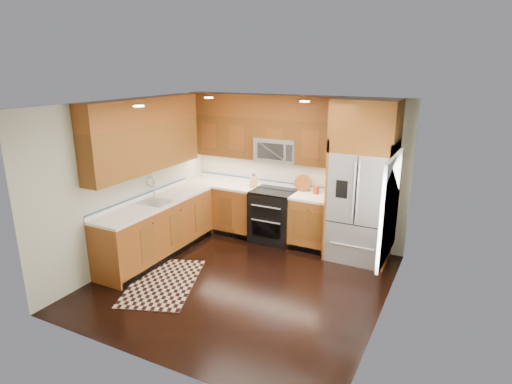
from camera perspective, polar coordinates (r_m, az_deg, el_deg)
The scene contains 16 objects.
ground at distance 6.46m, azimuth -1.93°, elevation -11.93°, with size 4.00×4.00×0.00m, color black.
wall_back at distance 7.70m, azimuth 5.17°, elevation 3.12°, with size 4.00×0.02×2.60m, color #B5B7A5.
wall_left at distance 7.10m, azimuth -16.32°, elevation 1.36°, with size 0.02×4.00×2.60m, color #B5B7A5.
wall_right at distance 5.33m, azimuth 17.18°, elevation -3.74°, with size 0.02×4.00×2.60m, color #B5B7A5.
window at distance 5.49m, azimuth 17.41°, elevation -2.07°, with size 0.04×1.10×1.30m.
base_cabinets at distance 7.57m, azimuth -6.88°, elevation -3.92°, with size 2.85×3.00×0.90m.
countertop at distance 7.43m, azimuth -5.60°, elevation -0.43°, with size 2.86×3.01×0.04m.
upper_cabinets at distance 7.28m, azimuth -5.94°, elevation 8.13°, with size 2.85×3.00×1.15m.
range at distance 7.74m, azimuth 2.37°, elevation -3.18°, with size 0.76×0.67×0.95m.
microwave at distance 7.54m, azimuth 2.89°, elevation 5.67°, with size 0.76×0.40×0.42m.
refrigerator at distance 6.98m, azimuth 13.96°, elevation 1.32°, with size 0.98×0.75×2.60m.
sink_faucet at distance 7.18m, azimuth -13.35°, elevation -0.82°, with size 0.54×0.44×0.37m.
rug at distance 6.58m, azimuth -12.24°, elevation -11.70°, with size 0.91×1.52×0.01m, color black.
knife_block at distance 7.81m, azimuth -0.31°, elevation 1.42°, with size 0.11×0.14×0.25m.
utensil_crock at distance 7.46m, azimuth 8.02°, elevation 0.52°, with size 0.13×0.13×0.30m.
cutting_board at distance 7.61m, azimuth 6.20°, elevation 0.20°, with size 0.30×0.30×0.02m, color brown.
Camera 1 is at (2.76, -4.96, 3.08)m, focal length 30.00 mm.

